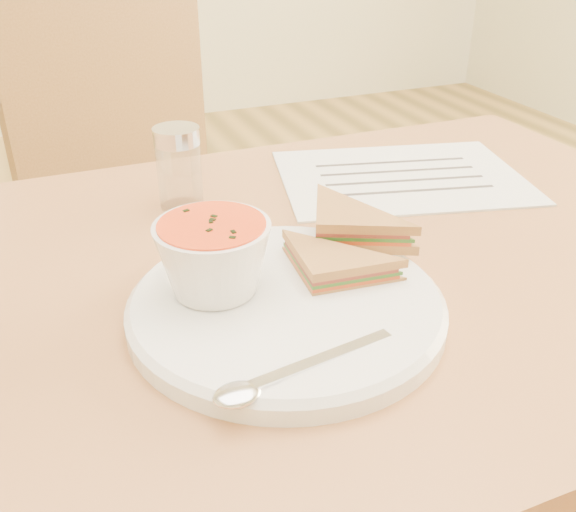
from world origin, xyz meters
name	(u,v)px	position (x,y,z in m)	size (l,w,h in m)	color
dining_table	(317,493)	(0.00, 0.00, 0.38)	(1.00, 0.70, 0.75)	brown
chair_far	(177,248)	(-0.04, 0.57, 0.48)	(0.43, 0.43, 0.97)	brown
plate	(286,307)	(-0.08, -0.09, 0.76)	(0.29, 0.29, 0.02)	white
soup_bowl	(214,261)	(-0.14, -0.06, 0.80)	(0.11, 0.11, 0.07)	white
sandwich_half_a	(312,289)	(-0.06, -0.10, 0.78)	(0.09, 0.09, 0.03)	#BE8A43
sandwich_half_b	(316,239)	(-0.03, -0.04, 0.79)	(0.10, 0.10, 0.03)	#BE8A43
spoon	(300,369)	(-0.11, -0.19, 0.77)	(0.19, 0.04, 0.01)	silver
paper_menu	(401,177)	(0.19, 0.16, 0.75)	(0.33, 0.24, 0.00)	white
condiment_shaker	(179,168)	(-0.11, 0.18, 0.80)	(0.06, 0.06, 0.10)	silver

